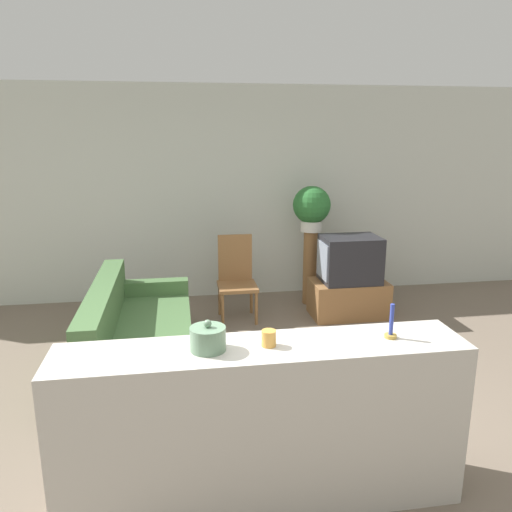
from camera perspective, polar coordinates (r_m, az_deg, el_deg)
The scene contains 12 objects.
ground_plane at distance 3.67m, azimuth -0.56°, elevation -21.42°, with size 14.00×14.00×0.00m, color #756656.
wall_back at distance 6.45m, azimuth -5.13°, elevation 7.07°, with size 9.00×0.06×2.70m.
couch at distance 4.74m, azimuth -13.33°, elevation -9.35°, with size 0.87×2.00×0.80m.
tv_stand at distance 6.01m, azimuth 10.50°, elevation -4.78°, with size 0.88×0.52×0.42m.
television at distance 5.88m, azimuth 10.65°, elevation -0.36°, with size 0.67×0.49×0.53m.
wooden_chair at distance 5.78m, azimuth -2.27°, elevation -2.23°, with size 0.44×0.44×0.97m.
plant_stand at distance 6.30m, azimuth 6.19°, elevation -1.31°, with size 0.18×0.18×0.93m.
potted_plant at distance 6.15m, azimuth 6.38°, elevation 5.62°, with size 0.46×0.46×0.56m.
foreground_counter at distance 3.02m, azimuth 0.78°, elevation -18.83°, with size 2.30×0.44×0.99m.
decorative_bowl at distance 2.72m, azimuth -5.52°, elevation -9.36°, with size 0.19×0.19×0.17m.
candle_jar at distance 2.77m, azimuth 1.47°, elevation -9.37°, with size 0.08×0.08×0.09m.
candlestick at distance 2.97m, azimuth 15.18°, elevation -7.88°, with size 0.07×0.07×0.20m.
Camera 1 is at (-0.44, -2.96, 2.14)m, focal length 35.00 mm.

